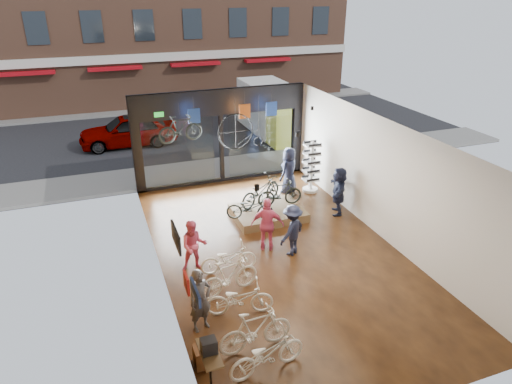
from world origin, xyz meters
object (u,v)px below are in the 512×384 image
box_truck (276,112)px  customer_5 (339,191)px  customer_1 (194,246)px  street_car (128,130)px  floor_bike_4 (229,258)px  display_platform (268,213)px  customer_0 (200,300)px  floor_bike_0 (267,354)px  penny_farthing (243,132)px  floor_bike_2 (240,299)px  display_bike_left (250,208)px  customer_2 (267,225)px  customer_3 (292,230)px  hung_bike (180,129)px  floor_bike_1 (255,330)px  display_bike_right (261,191)px  floor_bike_3 (229,276)px  customer_4 (289,170)px  sunglasses_rack (311,167)px  display_bike_mid (280,193)px

box_truck → customer_5: (-1.45, -9.28, -0.43)m
customer_1 → street_car: bearing=100.7°
floor_bike_4 → display_platform: 3.55m
street_car → customer_0: size_ratio=2.96×
floor_bike_0 → penny_farthing: penny_farthing is taller
floor_bike_2 → display_bike_left: bearing=-9.7°
customer_2 → penny_farthing: bearing=-73.1°
customer_0 → customer_2: 3.90m
box_truck → customer_3: box_truck is taller
hung_bike → street_car: bearing=-0.4°
floor_bike_1 → display_bike_right: 6.84m
floor_bike_0 → floor_bike_3: (0.05, 2.83, 0.05)m
floor_bike_2 → customer_3: (2.33, 2.09, 0.37)m
display_bike_right → customer_1: 4.16m
penny_farthing → customer_0: bearing=-116.2°
customer_4 → customer_1: bearing=8.4°
hung_bike → display_bike_right: bearing=-129.1°
customer_4 → display_bike_right: bearing=3.8°
box_truck → hung_bike: hung_bike is taller
floor_bike_2 → customer_1: customer_1 is taller
display_platform → penny_farthing: size_ratio=1.43×
floor_bike_3 → floor_bike_1: bearing=166.9°
floor_bike_0 → sunglasses_rack: size_ratio=0.85×
floor_bike_4 → display_platform: bearing=-36.7°
box_truck → customer_4: box_truck is taller
customer_3 → customer_4: (1.74, 4.16, 0.11)m
box_truck → customer_5: box_truck is taller
display_bike_left → penny_farthing: (0.65, 2.58, 1.79)m
floor_bike_1 → display_platform: floor_bike_1 is taller
floor_bike_1 → display_bike_right: bearing=-24.3°
floor_bike_0 → sunglasses_rack: 9.45m
street_car → display_bike_right: bearing=21.5°
sunglasses_rack → display_platform: bearing=-152.1°
display_bike_right → box_truck: bearing=-52.4°
customer_0 → sunglasses_rack: size_ratio=0.79×
floor_bike_3 → customer_5: (4.98, 3.13, 0.36)m
penny_farthing → floor_bike_4: bearing=-113.3°
hung_bike → customer_1: bearing=162.5°
floor_bike_2 → penny_farthing: size_ratio=0.99×
box_truck → customer_5: bearing=-98.9°
floor_bike_3 → customer_1: bearing=11.6°
floor_bike_3 → floor_bike_2: bearing=168.5°
display_platform → display_bike_left: bearing=-151.3°
customer_4 → sunglasses_rack: sunglasses_rack is taller
street_car → customer_2: bearing=13.9°
floor_bike_4 → penny_farthing: bearing=-20.2°
display_bike_right → street_car: bearing=-5.1°
customer_1 → hung_bike: size_ratio=0.98×
customer_3 → floor_bike_2: bearing=9.6°
street_car → display_bike_mid: size_ratio=2.94×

